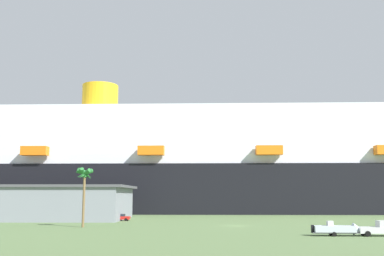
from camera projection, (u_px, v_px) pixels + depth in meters
The scene contains 7 objects.
ground_plane at pixel (227, 218), 115.30m from camera, with size 600.00×600.00×0.00m, color #567042.
cruise_ship at pixel (221, 169), 153.37m from camera, with size 304.58×39.88×54.04m.
terminal_building at pixel (6, 202), 109.25m from camera, with size 61.61×27.46×8.21m.
pickup_truck at pixel (380, 229), 64.28m from camera, with size 5.63×2.35×2.20m.
small_boat_on_trailer at pixel (339, 229), 64.53m from camera, with size 8.18×2.19×2.15m.
palm_tree at pixel (85, 177), 83.24m from camera, with size 3.39×3.28×10.98m.
parked_car_red_hatchback at pixel (120, 217), 102.96m from camera, with size 4.50×2.05×1.58m.
Camera 1 is at (-5.46, -87.73, 5.82)m, focal length 41.60 mm.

